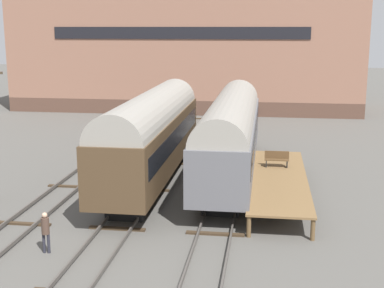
% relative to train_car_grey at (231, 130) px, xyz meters
% --- Properties ---
extents(ground_plane, '(200.00, 200.00, 0.00)m').
position_rel_train_car_grey_xyz_m(ground_plane, '(-4.47, -6.40, -2.91)').
color(ground_plane, '#56544F').
extents(track_left, '(2.60, 60.00, 0.26)m').
position_rel_train_car_grey_xyz_m(track_left, '(-8.94, -6.40, -2.77)').
color(track_left, '#4C4742').
rests_on(track_left, ground).
extents(track_middle, '(2.60, 60.00, 0.26)m').
position_rel_train_car_grey_xyz_m(track_middle, '(-4.47, -6.40, -2.77)').
color(track_middle, '#4C4742').
rests_on(track_middle, ground).
extents(track_right, '(2.60, 60.00, 0.26)m').
position_rel_train_car_grey_xyz_m(track_right, '(-0.00, -6.40, -2.77)').
color(track_right, '#4C4742').
rests_on(track_right, ground).
extents(train_car_grey, '(2.97, 18.23, 5.11)m').
position_rel_train_car_grey_xyz_m(train_car_grey, '(0.00, 0.00, 0.00)').
color(train_car_grey, black).
rests_on(train_car_grey, ground).
extents(train_car_brown, '(3.03, 16.60, 5.37)m').
position_rel_train_car_grey_xyz_m(train_car_brown, '(-4.47, -1.77, 0.14)').
color(train_car_brown, black).
rests_on(train_car_brown, ground).
extents(station_platform, '(3.04, 12.40, 1.06)m').
position_rel_train_car_grey_xyz_m(station_platform, '(2.84, -3.37, -1.93)').
color(station_platform, brown).
rests_on(station_platform, ground).
extents(bench, '(1.40, 0.40, 0.91)m').
position_rel_train_car_grey_xyz_m(bench, '(2.76, -1.14, -1.36)').
color(bench, brown).
rests_on(bench, station_platform).
extents(person_worker, '(0.32, 0.32, 1.73)m').
position_rel_train_car_grey_xyz_m(person_worker, '(-6.61, -12.26, -1.87)').
color(person_worker, '#282833').
rests_on(person_worker, ground).
extents(warehouse_building, '(37.37, 12.32, 15.27)m').
position_rel_train_car_grey_xyz_m(warehouse_building, '(-6.91, 28.83, 4.72)').
color(warehouse_building, brown).
rests_on(warehouse_building, ground).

